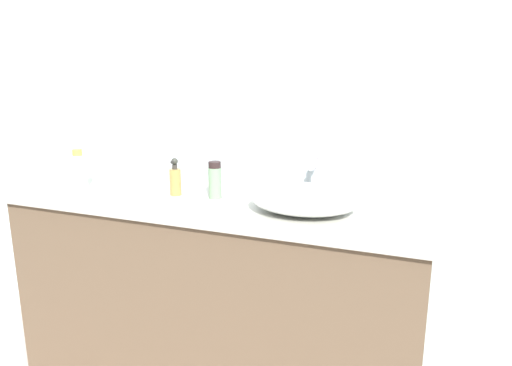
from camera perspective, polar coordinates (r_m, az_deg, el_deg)
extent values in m
cube|color=silver|center=(2.02, -0.25, 12.76)|extent=(6.00, 0.06, 2.60)
cube|color=brown|center=(2.00, -5.11, -14.05)|extent=(1.65, 0.48, 0.81)
cube|color=#B3AFA4|center=(1.84, -5.39, -2.35)|extent=(1.69, 0.52, 0.04)
cube|color=#B2BCC6|center=(2.01, -2.36, 17.01)|extent=(1.54, 0.01, 1.21)
ellipsoid|color=white|center=(1.65, 5.94, -1.92)|extent=(0.39, 0.32, 0.09)
cylinder|color=silver|center=(1.82, 7.55, 0.52)|extent=(0.03, 0.03, 0.15)
cylinder|color=silver|center=(1.76, 7.18, 2.20)|extent=(0.02, 0.11, 0.02)
sphere|color=silver|center=(1.82, 7.75, 3.33)|extent=(0.03, 0.03, 0.03)
cylinder|color=#A78544|center=(1.88, -9.88, 0.12)|extent=(0.05, 0.05, 0.11)
cylinder|color=#38342E|center=(1.87, -9.96, 1.97)|extent=(0.02, 0.02, 0.02)
sphere|color=#34342D|center=(1.87, -9.99, 2.64)|extent=(0.03, 0.03, 0.03)
cylinder|color=#2B2A27|center=(1.86, -10.16, 2.58)|extent=(0.01, 0.02, 0.01)
cylinder|color=gray|center=(1.81, -5.07, 0.00)|extent=(0.05, 0.05, 0.12)
cylinder|color=black|center=(1.80, -5.11, 2.26)|extent=(0.05, 0.05, 0.02)
cylinder|color=white|center=(2.10, -20.94, 1.28)|extent=(0.07, 0.07, 0.14)
cylinder|color=gold|center=(2.08, -21.14, 3.52)|extent=(0.04, 0.04, 0.03)
cylinder|color=silver|center=(1.97, -14.33, -0.63)|extent=(0.05, 0.05, 0.03)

